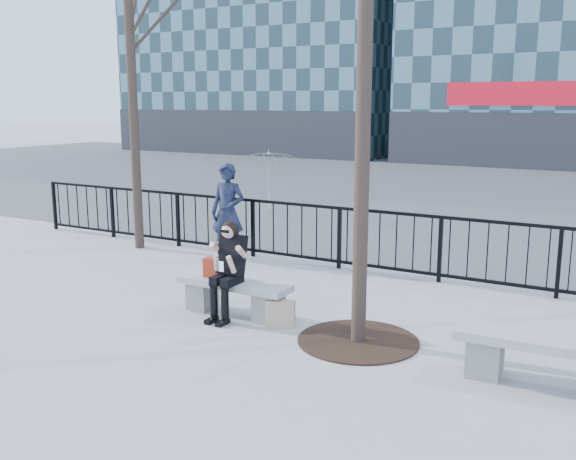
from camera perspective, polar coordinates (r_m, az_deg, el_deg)
The scene contains 11 objects.
ground at distance 9.02m, azimuth -4.75°, elevation -7.50°, with size 120.00×120.00×0.00m, color #A1A19C.
street_surface at distance 22.75m, azimuth 16.92°, elevation 3.59°, with size 60.00×23.00×0.01m, color #474747.
railing at distance 11.39m, azimuth 3.67°, elevation -0.58°, with size 14.00×0.06×1.10m.
tree_grate at distance 8.08m, azimuth 6.25°, elevation -9.75°, with size 1.50×1.50×0.02m, color black.
bench_main at distance 8.93m, azimuth -4.78°, elevation -5.67°, with size 1.65×0.46×0.49m.
bench_second at distance 7.25m, azimuth 21.91°, elevation -10.37°, with size 1.81×0.51×0.54m.
seated_woman at distance 8.70m, azimuth -5.41°, elevation -3.62°, with size 0.50×0.64×1.34m.
handbag at distance 9.03m, azimuth -6.45°, elevation -3.36°, with size 0.33×0.15×0.27m, color #AC2C15.
shopping_bag at distance 8.47m, azimuth -0.70°, elevation -7.44°, with size 0.38×0.14×0.36m, color beige.
standing_man at distance 11.86m, azimuth -5.37°, elevation 1.59°, with size 0.66×0.43×1.80m, color black.
vendor_umbrella at distance 16.59m, azimuth -1.76°, elevation 4.27°, with size 1.85×1.89×1.70m, color yellow.
Camera 1 is at (4.81, -7.05, 2.92)m, focal length 40.00 mm.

